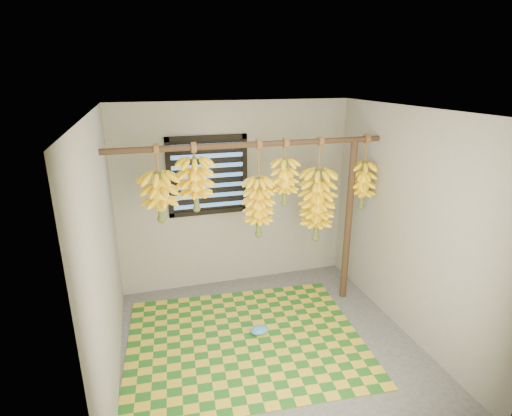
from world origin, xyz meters
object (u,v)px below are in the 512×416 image
object	(u,v)px
banana_bunch_b	(195,184)
banana_bunch_d	(285,182)
woven_mat	(245,340)
banana_bunch_f	(363,185)
banana_bunch_c	(258,207)
support_post	(348,223)
banana_bunch_e	(317,205)
plastic_bag	(259,330)
banana_bunch_a	(160,197)

from	to	relation	value
banana_bunch_b	banana_bunch_d	world-z (taller)	same
woven_mat	banana_bunch_f	size ratio (longest dim) A/B	2.79
woven_mat	banana_bunch_f	distance (m)	2.21
banana_bunch_b	banana_bunch_c	size ratio (longest dim) A/B	0.66
support_post	banana_bunch_e	bearing A→B (deg)	-180.00
support_post	plastic_bag	bearing A→B (deg)	-159.74
woven_mat	plastic_bag	bearing A→B (deg)	19.66
woven_mat	banana_bunch_e	bearing A→B (deg)	27.55
banana_bunch_a	banana_bunch_e	size ratio (longest dim) A/B	0.65
banana_bunch_a	banana_bunch_f	xyz separation A→B (m)	(2.32, 0.00, -0.06)
support_post	banana_bunch_f	distance (m)	0.48
plastic_bag	banana_bunch_f	bearing A→B (deg)	18.24
support_post	banana_bunch_d	distance (m)	1.00
plastic_bag	banana_bunch_b	xyz separation A→B (m)	(-0.56, 0.46, 1.57)
support_post	woven_mat	xyz separation A→B (m)	(-1.43, -0.53, -0.99)
banana_bunch_c	banana_bunch_e	distance (m)	0.71
support_post	banana_bunch_f	xyz separation A→B (m)	(0.15, 0.00, 0.46)
plastic_bag	banana_bunch_e	size ratio (longest dim) A/B	0.17
banana_bunch_b	banana_bunch_f	world-z (taller)	same
banana_bunch_b	plastic_bag	bearing A→B (deg)	-39.75
banana_bunch_a	banana_bunch_c	xyz separation A→B (m)	(1.05, 0.00, -0.21)
banana_bunch_e	banana_bunch_a	bearing A→B (deg)	180.00
support_post	banana_bunch_d	world-z (taller)	banana_bunch_d
banana_bunch_c	support_post	bearing A→B (deg)	0.00
banana_bunch_c	banana_bunch_f	distance (m)	1.29
banana_bunch_d	banana_bunch_f	size ratio (longest dim) A/B	0.85
banana_bunch_d	banana_bunch_e	size ratio (longest dim) A/B	0.62
banana_bunch_f	banana_bunch_c	bearing A→B (deg)	180.00
support_post	banana_bunch_c	size ratio (longest dim) A/B	1.84
banana_bunch_a	banana_bunch_e	world-z (taller)	same
banana_bunch_e	banana_bunch_d	bearing A→B (deg)	180.00
banana_bunch_e	banana_bunch_c	bearing A→B (deg)	180.00
support_post	plastic_bag	distance (m)	1.64
banana_bunch_a	banana_bunch_d	bearing A→B (deg)	0.00
support_post	woven_mat	distance (m)	1.82
plastic_bag	banana_bunch_a	bearing A→B (deg)	153.35
banana_bunch_b	banana_bunch_f	distance (m)	1.96
banana_bunch_b	banana_bunch_c	distance (m)	0.75
support_post	banana_bunch_d	bearing A→B (deg)	180.00
banana_bunch_a	plastic_bag	bearing A→B (deg)	-26.65
banana_bunch_f	banana_bunch_d	bearing A→B (deg)	180.00
plastic_bag	banana_bunch_c	world-z (taller)	banana_bunch_c
plastic_bag	banana_bunch_b	distance (m)	1.72
banana_bunch_e	support_post	bearing A→B (deg)	0.00
banana_bunch_f	banana_bunch_a	bearing A→B (deg)	180.00
plastic_bag	banana_bunch_d	distance (m)	1.64
banana_bunch_c	banana_bunch_f	size ratio (longest dim) A/B	1.24
banana_bunch_d	banana_bunch_c	bearing A→B (deg)	180.00
support_post	banana_bunch_b	world-z (taller)	banana_bunch_b
banana_bunch_b	banana_bunch_e	world-z (taller)	same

